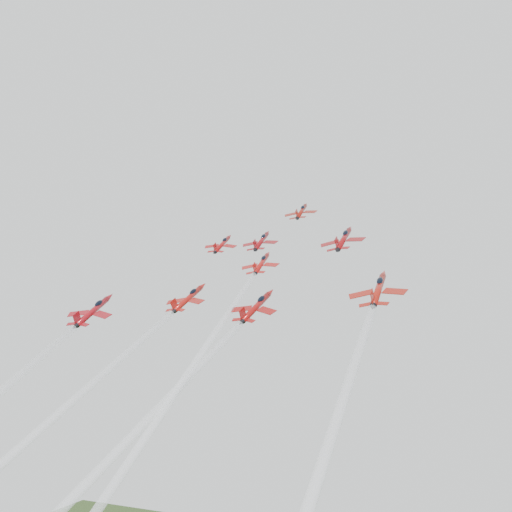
% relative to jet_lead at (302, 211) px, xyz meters
% --- Properties ---
extents(jet_lead, '(8.97, 11.38, 7.57)m').
position_rel_jet_lead_xyz_m(jet_lead, '(0.00, 0.00, 0.00)').
color(jet_lead, maroon).
extents(jet_row2_left, '(8.39, 10.66, 7.08)m').
position_rel_jet_lead_xyz_m(jet_row2_left, '(-14.87, -16.28, -10.15)').
color(jet_row2_left, '#A60F10').
extents(jet_row2_center, '(8.96, 11.37, 7.56)m').
position_rel_jet_lead_xyz_m(jet_row2_center, '(-4.42, -16.12, -10.04)').
color(jet_row2_center, maroon).
extents(jet_row2_right, '(10.31, 13.09, 8.70)m').
position_rel_jet_lead_xyz_m(jet_row2_right, '(16.22, -18.10, -11.26)').
color(jet_row2_right, maroon).
extents(jet_center, '(8.60, 79.85, 50.33)m').
position_rel_jet_lead_xyz_m(jet_center, '(0.47, -62.55, -39.03)').
color(jet_center, '#B21311').
extents(jet_rear_left, '(9.10, 84.48, 53.25)m').
position_rel_jet_lead_xyz_m(jet_rear_left, '(-9.97, -77.40, -48.28)').
color(jet_rear_left, '#AE1610').
extents(jet_rear_right, '(9.34, 86.73, 54.66)m').
position_rel_jet_lead_xyz_m(jet_rear_right, '(6.55, -81.85, -51.06)').
color(jet_rear_right, '#A1100F').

